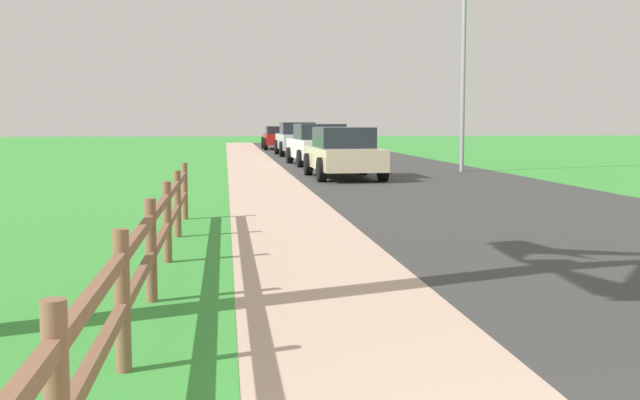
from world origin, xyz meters
TOP-DOWN VIEW (x-y plane):
  - ground_plane at (0.00, 25.00)m, footprint 120.00×120.00m
  - road_asphalt at (3.50, 27.00)m, footprint 7.00×66.00m
  - curb_concrete at (-3.00, 27.00)m, footprint 6.00×66.00m
  - grass_verge at (-4.50, 27.00)m, footprint 5.00×66.00m
  - rail_fence at (-2.78, 5.60)m, footprint 0.11×12.83m
  - parked_suv_beige at (1.43, 21.55)m, footprint 2.08×4.54m
  - parked_car_white at (1.55, 28.63)m, footprint 2.38×4.62m
  - parked_car_silver at (1.46, 37.14)m, footprint 2.06×4.69m
  - parked_car_red at (1.17, 45.92)m, footprint 2.02×4.69m
  - street_lamp at (5.89, 23.97)m, footprint 1.17×0.20m

SIDE VIEW (x-z plane):
  - ground_plane at x=0.00m, z-range 0.00..0.00m
  - road_asphalt at x=3.50m, z-range 0.00..0.01m
  - curb_concrete at x=-3.00m, z-range 0.00..0.01m
  - grass_verge at x=-4.50m, z-range 0.00..0.01m
  - rail_fence at x=-2.78m, z-range 0.08..1.07m
  - parked_car_red at x=1.17m, z-range 0.04..1.40m
  - parked_suv_beige at x=1.43m, z-range 0.01..1.52m
  - parked_car_white at x=1.55m, z-range -0.02..1.56m
  - parked_car_silver at x=1.46m, z-range -0.01..1.61m
  - street_lamp at x=5.89m, z-range 0.61..7.47m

